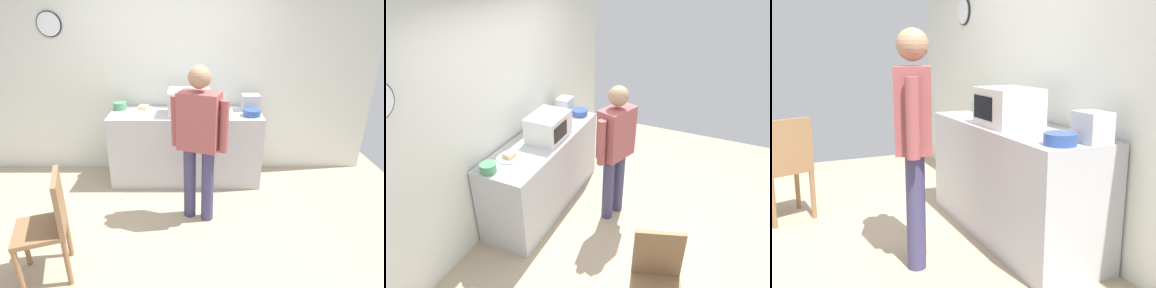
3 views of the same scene
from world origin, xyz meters
TOP-DOWN VIEW (x-y plane):
  - ground_plane at (0.00, 0.00)m, footprint 6.00×6.00m
  - back_wall at (-0.00, 1.60)m, footprint 5.40×0.13m
  - kitchen_counter at (0.22, 1.22)m, footprint 1.89×0.62m
  - microwave at (0.26, 1.15)m, footprint 0.50×0.39m
  - sandwich_plate at (-0.32, 1.31)m, footprint 0.28×0.28m
  - salad_bowl at (-0.63, 1.35)m, footprint 0.17×0.17m
  - cereal_bowl at (1.02, 1.09)m, footprint 0.21×0.21m
  - toaster at (1.04, 1.33)m, footprint 0.22×0.18m
  - fork_utensil at (0.66, 1.50)m, footprint 0.09×0.16m
  - spoon_utensil at (0.63, 1.41)m, footprint 0.04×0.17m
  - person_standing at (0.37, 0.36)m, footprint 0.56×0.36m
  - wooden_chair at (-0.87, -0.45)m, footprint 0.51×0.51m

SIDE VIEW (x-z plane):
  - ground_plane at x=0.00m, z-range 0.00..0.00m
  - kitchen_counter at x=0.22m, z-range 0.00..0.93m
  - wooden_chair at x=-0.87m, z-range 0.05..0.99m
  - fork_utensil at x=0.66m, z-range 0.93..0.94m
  - spoon_utensil at x=0.63m, z-range 0.93..0.94m
  - sandwich_plate at x=-0.32m, z-range 0.92..0.98m
  - cereal_bowl at x=1.02m, z-range 0.93..1.01m
  - person_standing at x=0.37m, z-range 0.14..1.80m
  - salad_bowl at x=-0.63m, z-range 0.93..1.02m
  - toaster at x=1.04m, z-range 0.93..1.13m
  - microwave at x=0.26m, z-range 0.93..1.23m
  - back_wall at x=0.00m, z-range 0.00..2.60m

